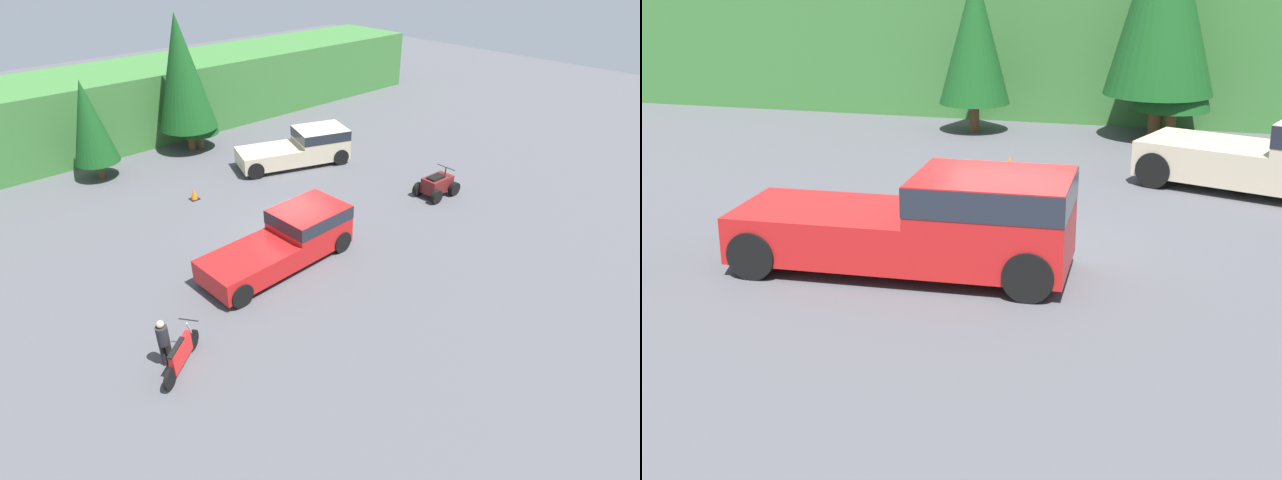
% 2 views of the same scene
% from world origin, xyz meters
% --- Properties ---
extents(ground_plane, '(80.00, 80.00, 0.00)m').
position_xyz_m(ground_plane, '(0.00, 0.00, 0.00)').
color(ground_plane, '#4C4C51').
extents(hillside_backdrop, '(44.00, 6.00, 3.95)m').
position_xyz_m(hillside_backdrop, '(0.00, 16.00, 1.97)').
color(hillside_backdrop, '#387033').
rests_on(hillside_backdrop, ground_plane).
extents(tree_left, '(2.15, 2.15, 4.89)m').
position_xyz_m(tree_left, '(-3.44, 11.09, 2.87)').
color(tree_left, brown).
rests_on(tree_left, ground_plane).
extents(tree_mid_right, '(2.23, 2.23, 5.06)m').
position_xyz_m(tree_mid_right, '(2.42, 11.31, 2.97)').
color(tree_mid_right, brown).
rests_on(tree_mid_right, ground_plane).
extents(pickup_truck_red, '(5.99, 2.43, 1.81)m').
position_xyz_m(pickup_truck_red, '(-1.06, -1.08, 0.96)').
color(pickup_truck_red, red).
rests_on(pickup_truck_red, ground_plane).
extents(traffic_cone, '(0.42, 0.42, 0.55)m').
position_xyz_m(traffic_cone, '(-1.21, 5.80, 0.25)').
color(traffic_cone, black).
rests_on(traffic_cone, ground_plane).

